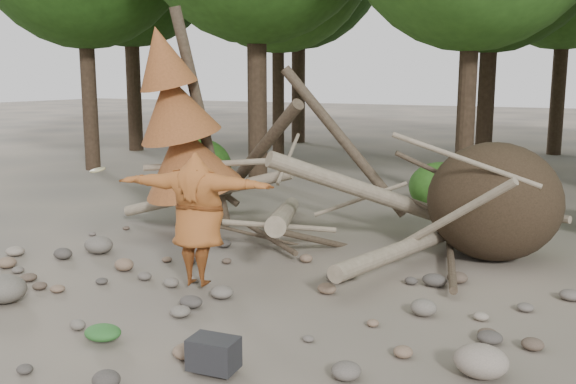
% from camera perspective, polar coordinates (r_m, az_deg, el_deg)
% --- Properties ---
extents(ground, '(120.00, 120.00, 0.00)m').
position_cam_1_polar(ground, '(8.45, -6.14, -10.90)').
color(ground, '#514C44').
rests_on(ground, ground).
extents(deadfall_pile, '(8.55, 5.24, 3.30)m').
position_cam_1_polar(deadfall_pile, '(11.22, 14.85, -0.81)').
color(deadfall_pile, '#332619').
rests_on(deadfall_pile, ground).
extents(dead_conifer, '(2.06, 2.16, 4.35)m').
position_cam_1_polar(dead_conifer, '(12.47, -9.61, 5.86)').
color(dead_conifer, '#4C3F30').
rests_on(dead_conifer, ground).
extents(bush_left, '(1.80, 1.80, 1.44)m').
position_cam_1_polar(bush_left, '(17.09, -8.07, 2.38)').
color(bush_left, '#224C14').
rests_on(bush_left, ground).
extents(bush_mid, '(1.40, 1.40, 1.12)m').
position_cam_1_polar(bush_mid, '(14.98, 13.34, 0.46)').
color(bush_mid, '#2E611C').
rests_on(bush_mid, ground).
extents(frisbee_thrower, '(3.25, 1.07, 1.92)m').
position_cam_1_polar(frisbee_thrower, '(9.20, -8.05, -2.40)').
color(frisbee_thrower, '#965021').
rests_on(frisbee_thrower, ground).
extents(backpack, '(0.53, 0.38, 0.33)m').
position_cam_1_polar(backpack, '(6.88, -6.62, -14.52)').
color(backpack, black).
rests_on(backpack, ground).
extents(cloth_green, '(0.45, 0.37, 0.17)m').
position_cam_1_polar(cloth_green, '(7.87, -16.12, -12.25)').
color(cloth_green, '#285D25').
rests_on(cloth_green, ground).
extents(cloth_orange, '(0.27, 0.22, 0.10)m').
position_cam_1_polar(cloth_orange, '(7.07, -5.84, -14.82)').
color(cloth_orange, '#C65822').
rests_on(cloth_orange, ground).
extents(boulder_front_left, '(0.63, 0.57, 0.38)m').
position_cam_1_polar(boulder_front_left, '(9.62, -23.94, -7.88)').
color(boulder_front_left, '#645E53').
rests_on(boulder_front_left, ground).
extents(boulder_mid_right, '(0.56, 0.50, 0.33)m').
position_cam_1_polar(boulder_mid_right, '(7.07, 16.80, -14.19)').
color(boulder_mid_right, gray).
rests_on(boulder_mid_right, ground).
extents(boulder_mid_left, '(0.51, 0.46, 0.30)m').
position_cam_1_polar(boulder_mid_left, '(11.64, -16.48, -4.53)').
color(boulder_mid_left, '#655E55').
rests_on(boulder_mid_left, ground).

